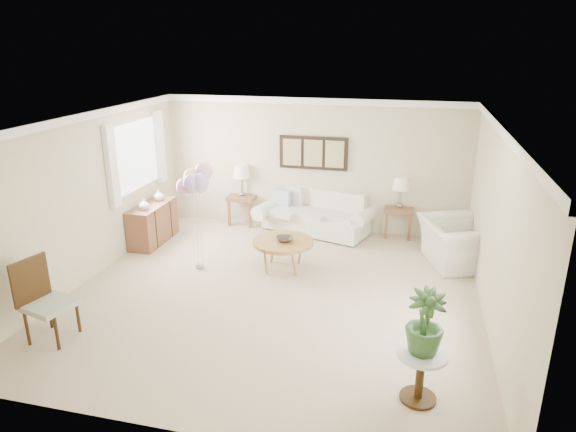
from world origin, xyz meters
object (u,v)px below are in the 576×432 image
object	(u,v)px
coffee_table	(283,243)
balloon_cluster	(195,181)
accent_chair	(44,298)
armchair	(455,243)
sofa	(316,216)

from	to	relation	value
coffee_table	balloon_cluster	bearing A→B (deg)	-166.08
accent_chair	balloon_cluster	bearing A→B (deg)	66.54
armchair	accent_chair	xyz separation A→B (m)	(-5.18, -3.62, 0.18)
sofa	armchair	world-z (taller)	sofa
coffee_table	accent_chair	bearing A→B (deg)	-131.17
sofa	armchair	distance (m)	2.78
armchair	balloon_cluster	bearing A→B (deg)	87.62
armchair	balloon_cluster	distance (m)	4.45
sofa	balloon_cluster	size ratio (longest dim) A/B	1.36
coffee_table	accent_chair	world-z (taller)	accent_chair
sofa	armchair	xyz separation A→B (m)	(2.58, -1.02, 0.06)
coffee_table	balloon_cluster	xyz separation A→B (m)	(-1.35, -0.34, 1.05)
armchair	balloon_cluster	world-z (taller)	balloon_cluster
sofa	balloon_cluster	xyz separation A→B (m)	(-1.55, -2.23, 1.19)
sofa	balloon_cluster	distance (m)	2.97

